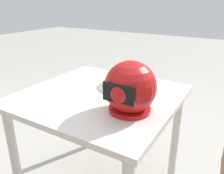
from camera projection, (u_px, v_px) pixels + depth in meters
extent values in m
cube|color=beige|center=(100.00, 96.00, 1.30)|extent=(0.85, 0.82, 0.03)
cylinder|color=beige|center=(175.00, 137.00, 1.53)|extent=(0.05, 0.05, 0.67)
cylinder|color=beige|center=(88.00, 112.00, 1.88)|extent=(0.05, 0.05, 0.67)
cylinder|color=beige|center=(15.00, 160.00, 1.32)|extent=(0.05, 0.05, 0.67)
cylinder|color=white|center=(123.00, 86.00, 1.39)|extent=(0.30, 0.30, 0.01)
cylinder|color=tan|center=(123.00, 84.00, 1.39)|extent=(0.26, 0.26, 0.02)
cylinder|color=red|center=(123.00, 82.00, 1.38)|extent=(0.23, 0.23, 0.00)
sphere|color=#234C1E|center=(129.00, 79.00, 1.39)|extent=(0.04, 0.04, 0.04)
sphere|color=#234C1E|center=(117.00, 83.00, 1.33)|extent=(0.03, 0.03, 0.03)
sphere|color=#234C1E|center=(134.00, 77.00, 1.43)|extent=(0.03, 0.03, 0.03)
sphere|color=#234C1E|center=(127.00, 81.00, 1.37)|extent=(0.04, 0.04, 0.04)
cylinder|color=#E0D172|center=(125.00, 80.00, 1.39)|extent=(0.02, 0.02, 0.02)
cylinder|color=#E0D172|center=(129.00, 81.00, 1.37)|extent=(0.02, 0.02, 0.02)
cylinder|color=#E0D172|center=(117.00, 80.00, 1.40)|extent=(0.02, 0.02, 0.01)
cylinder|color=#E0D172|center=(111.00, 79.00, 1.40)|extent=(0.02, 0.02, 0.01)
cylinder|color=#E0D172|center=(119.00, 79.00, 1.40)|extent=(0.03, 0.03, 0.02)
sphere|color=#B21414|center=(130.00, 87.00, 1.05)|extent=(0.25, 0.25, 0.25)
cylinder|color=#B21414|center=(130.00, 109.00, 1.09)|extent=(0.20, 0.20, 0.02)
cube|color=black|center=(119.00, 94.00, 0.96)|extent=(0.15, 0.02, 0.08)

